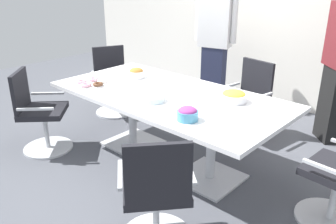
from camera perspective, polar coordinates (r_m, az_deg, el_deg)
The scene contains 13 objects.
ground_plane at distance 3.80m, azimuth 0.00°, elevation -7.78°, with size 10.00×10.00×0.01m, color #4C4F56.
back_wall at distance 5.34m, azimuth 18.40°, elevation 15.78°, with size 8.00×0.10×2.80m, color white.
conference_table at distance 3.53m, azimuth 0.00°, elevation 1.13°, with size 2.40×1.20×0.75m.
office_chair_1 at distance 4.29m, azimuth 12.66°, elevation 1.31°, with size 0.62×0.62×0.91m.
office_chair_2 at distance 4.98m, azimuth -8.98°, elevation 4.50°, with size 0.72×0.72×0.91m.
office_chair_3 at distance 4.09m, azimuth -20.27°, elevation -0.58°, with size 0.76×0.76×0.91m.
office_chair_4 at distance 2.53m, azimuth -1.90°, elevation -13.76°, with size 0.76×0.76×0.91m.
person_standing_0 at distance 5.09m, azimuth 7.65°, elevation 11.50°, with size 0.61×0.32×1.84m.
snack_bowl_candy_mix at distance 2.85m, azimuth 3.20°, elevation -0.26°, with size 0.18×0.18×0.12m.
snack_bowl_pretzels at distance 4.00m, azimuth -5.16°, elevation 6.33°, with size 0.17×0.17×0.12m.
snack_bowl_chips_yellow at distance 3.30m, azimuth 10.64°, elevation 2.55°, with size 0.24×0.24×0.11m.
donut_platter at distance 3.84m, azimuth -12.24°, elevation 4.66°, with size 0.32×0.32×0.04m.
plate_stack at distance 3.27m, azimuth -2.48°, elevation 2.21°, with size 0.23×0.23×0.05m.
Camera 1 is at (2.23, -2.43, 1.89)m, focal length 37.45 mm.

